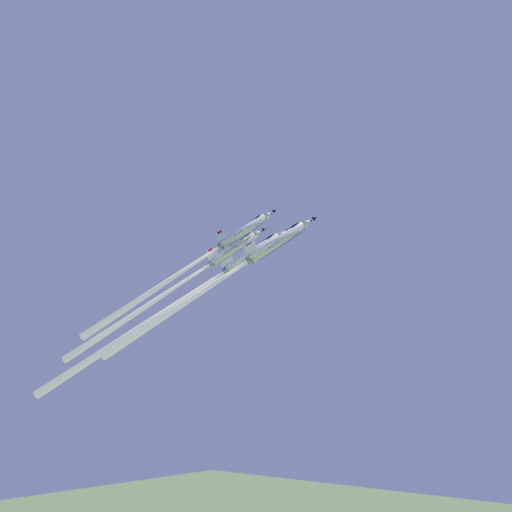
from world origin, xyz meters
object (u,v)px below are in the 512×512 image
Objects in this scene: jet_lead at (214,284)px; jet_slot at (169,291)px; jet_left at (169,308)px; jet_right at (183,271)px.

jet_slot is at bearing -73.65° from jet_lead.
jet_slot is (8.73, -7.87, 1.88)m from jet_left.
jet_right is at bearing -44.56° from jet_lead.
jet_right is (13.30, -8.31, 5.55)m from jet_left.
jet_right is at bearing 22.57° from jet_left.
jet_lead is 1.14× the size of jet_right.
jet_slot is (-5.83, -7.41, -2.01)m from jet_lead.
jet_slot is at bearing 12.54° from jet_left.
jet_right is 0.95× the size of jet_slot.
jet_lead is 1.08× the size of jet_slot.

